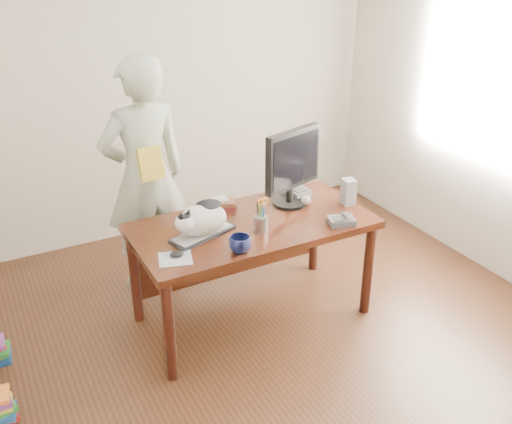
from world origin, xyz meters
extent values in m
plane|color=black|center=(0.00, 0.00, 0.00)|extent=(4.50, 4.50, 0.00)
plane|color=white|center=(0.00, 2.25, 1.35)|extent=(4.00, 0.00, 4.00)
cube|color=black|center=(0.00, 0.60, 0.72)|extent=(1.60, 0.80, 0.05)
cylinder|color=black|center=(-0.74, 0.26, 0.35)|extent=(0.07, 0.07, 0.70)
cylinder|color=black|center=(0.74, 0.26, 0.35)|extent=(0.07, 0.07, 0.70)
cylinder|color=black|center=(-0.74, 0.94, 0.35)|extent=(0.07, 0.07, 0.70)
cylinder|color=black|center=(0.74, 0.94, 0.35)|extent=(0.07, 0.07, 0.70)
cube|color=black|center=(0.00, 0.96, 0.40)|extent=(1.45, 0.03, 0.50)
cube|color=black|center=(-0.37, 0.59, 0.76)|extent=(0.46, 0.29, 0.02)
cube|color=silver|center=(-0.37, 0.59, 0.77)|extent=(0.43, 0.25, 0.00)
ellipsoid|color=white|center=(-0.37, 0.59, 0.86)|extent=(0.37, 0.29, 0.20)
ellipsoid|color=white|center=(-0.51, 0.52, 0.91)|extent=(0.15, 0.14, 0.11)
ellipsoid|color=black|center=(-0.51, 0.52, 0.94)|extent=(0.10, 0.10, 0.04)
cone|color=black|center=(-0.53, 0.50, 0.97)|extent=(0.07, 0.07, 0.07)
cone|color=black|center=(-0.48, 0.52, 0.97)|extent=(0.07, 0.06, 0.07)
ellipsoid|color=black|center=(-0.31, 0.60, 0.95)|extent=(0.21, 0.19, 0.04)
cylinder|color=white|center=(-0.23, 0.68, 0.80)|extent=(0.13, 0.12, 0.05)
cylinder|color=black|center=(0.37, 0.74, 0.76)|extent=(0.30, 0.30, 0.02)
cylinder|color=black|center=(0.37, 0.74, 0.82)|extent=(0.06, 0.06, 0.11)
cube|color=black|center=(0.38, 0.72, 1.10)|extent=(0.48, 0.19, 0.41)
cube|color=black|center=(0.39, 0.69, 1.10)|extent=(0.43, 0.13, 0.35)
cylinder|color=gray|center=(0.00, 0.48, 0.80)|extent=(0.09, 0.09, 0.10)
cylinder|color=black|center=(-0.02, 0.49, 0.89)|extent=(0.03, 0.03, 0.15)
cylinder|color=#0C41B2|center=(0.01, 0.47, 0.89)|extent=(0.02, 0.03, 0.15)
cylinder|color=#B12219|center=(0.00, 0.50, 0.89)|extent=(0.01, 0.04, 0.15)
cylinder|color=#1C8D25|center=(-0.01, 0.46, 0.89)|extent=(0.02, 0.03, 0.15)
cylinder|color=silver|center=(0.01, 0.47, 0.90)|extent=(0.02, 0.02, 0.11)
cylinder|color=silver|center=(0.01, 0.47, 0.90)|extent=(0.02, 0.02, 0.11)
torus|color=orange|center=(-0.01, 0.47, 0.96)|extent=(0.05, 0.02, 0.05)
torus|color=orange|center=(0.02, 0.47, 0.96)|extent=(0.05, 0.02, 0.05)
cube|color=#B7BEC4|center=(-0.62, 0.39, 0.75)|extent=(0.24, 0.23, 0.00)
ellipsoid|color=black|center=(-0.60, 0.41, 0.77)|extent=(0.10, 0.08, 0.04)
imported|color=#0D1235|center=(-0.25, 0.29, 0.80)|extent=(0.18, 0.18, 0.11)
cube|color=#5B5B60|center=(0.51, 0.31, 0.77)|extent=(0.20, 0.17, 0.04)
cube|color=#424345|center=(0.48, 0.31, 0.80)|extent=(0.09, 0.10, 0.01)
cube|color=silver|center=(0.55, 0.30, 0.80)|extent=(0.08, 0.15, 0.05)
cube|color=#939395|center=(0.73, 0.54, 0.84)|extent=(0.10, 0.10, 0.19)
sphere|color=silver|center=(0.46, 0.66, 0.79)|extent=(0.07, 0.07, 0.07)
cube|color=#4F151B|center=(-0.09, 0.90, 0.77)|extent=(0.22, 0.17, 0.03)
cube|color=brown|center=(-0.09, 0.90, 0.79)|extent=(0.21, 0.18, 0.03)
cube|color=silver|center=(-0.10, 0.91, 0.82)|extent=(0.13, 0.11, 0.02)
cube|color=#5B5B60|center=(0.50, 0.84, 0.78)|extent=(0.17, 0.21, 0.05)
cube|color=#424345|center=(0.50, 0.82, 0.80)|extent=(0.11, 0.11, 0.01)
imported|color=silver|center=(-0.48, 1.38, 0.89)|extent=(0.68, 0.47, 1.78)
cube|color=gold|center=(-0.48, 1.21, 1.05)|extent=(0.17, 0.11, 0.23)
camera|label=1|loc=(-1.57, -2.39, 2.47)|focal=40.00mm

